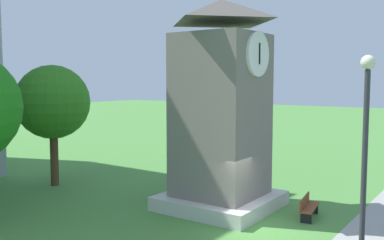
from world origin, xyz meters
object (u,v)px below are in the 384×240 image
object	(u,v)px
clock_tower	(221,117)
tree_by_building	(53,102)
street_lamp	(365,152)
park_bench	(308,207)

from	to	relation	value
clock_tower	tree_by_building	xyz separation A→B (m)	(-1.65, 9.45, 0.45)
clock_tower	street_lamp	distance (m)	8.76
park_bench	clock_tower	bearing A→B (deg)	101.70
street_lamp	tree_by_building	distance (m)	17.00
clock_tower	street_lamp	world-z (taller)	clock_tower
park_bench	tree_by_building	bearing A→B (deg)	100.40
street_lamp	tree_by_building	xyz separation A→B (m)	(3.32, 16.66, 0.63)
street_lamp	park_bench	bearing A→B (deg)	31.19
park_bench	street_lamp	xyz separation A→B (m)	(-5.74, -3.48, 3.39)
park_bench	street_lamp	world-z (taller)	street_lamp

